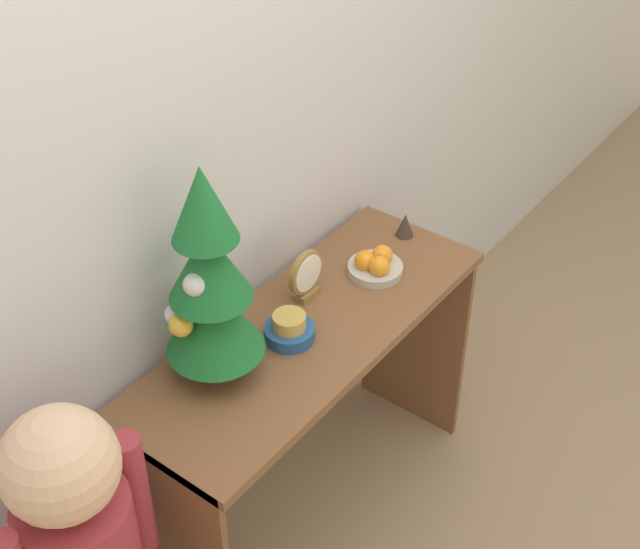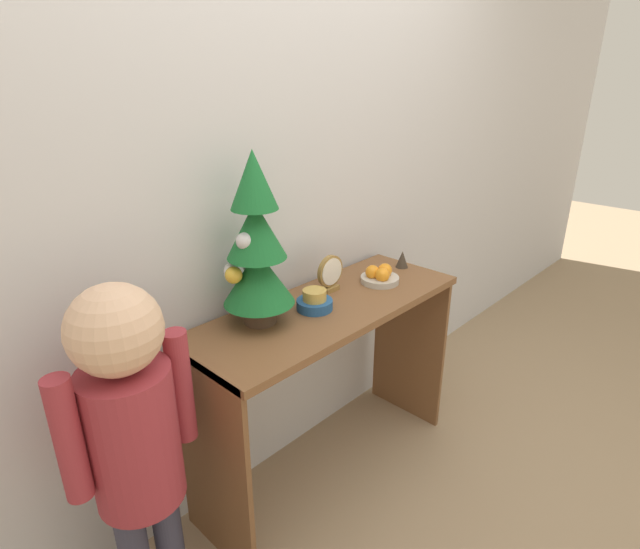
{
  "view_description": "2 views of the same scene",
  "coord_description": "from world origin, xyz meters",
  "views": [
    {
      "loc": [
        -1.45,
        -0.92,
        2.39
      ],
      "look_at": [
        0.05,
        0.22,
        0.94
      ],
      "focal_mm": 50.0,
      "sensor_mm": 36.0,
      "label": 1
    },
    {
      "loc": [
        -1.28,
        -0.96,
        1.62
      ],
      "look_at": [
        -0.05,
        0.22,
        0.93
      ],
      "focal_mm": 28.0,
      "sensor_mm": 36.0,
      "label": 2
    }
  ],
  "objects": [
    {
      "name": "singing_bowl",
      "position": [
        -0.07,
        0.23,
        0.83
      ],
      "size": [
        0.14,
        0.14,
        0.08
      ],
      "color": "#235189",
      "rests_on": "console_table"
    },
    {
      "name": "mini_tree",
      "position": [
        -0.28,
        0.3,
        1.08
      ],
      "size": [
        0.25,
        0.25,
        0.61
      ],
      "color": "#4C3828",
      "rests_on": "console_table"
    },
    {
      "name": "figurine",
      "position": [
        0.52,
        0.24,
        0.84
      ],
      "size": [
        0.06,
        0.06,
        0.08
      ],
      "color": "#382D23",
      "rests_on": "console_table"
    },
    {
      "name": "console_table",
      "position": [
        0.0,
        0.22,
        0.61
      ],
      "size": [
        1.17,
        0.43,
        0.8
      ],
      "color": "brown",
      "rests_on": "ground_plane"
    },
    {
      "name": "fruit_bowl",
      "position": [
        0.31,
        0.21,
        0.83
      ],
      "size": [
        0.16,
        0.16,
        0.08
      ],
      "color": "#B7B2A8",
      "rests_on": "console_table"
    },
    {
      "name": "back_wall",
      "position": [
        0.0,
        0.48,
        1.25
      ],
      "size": [
        7.0,
        0.05,
        2.5
      ],
      "primitive_type": "cube",
      "color": "silver",
      "rests_on": "ground_plane"
    },
    {
      "name": "desk_clock",
      "position": [
        0.1,
        0.3,
        0.87
      ],
      "size": [
        0.13,
        0.04,
        0.15
      ],
      "color": "olive",
      "rests_on": "console_table"
    },
    {
      "name": "ground_plane",
      "position": [
        0.0,
        0.0,
        0.0
      ],
      "size": [
        12.0,
        12.0,
        0.0
      ],
      "primitive_type": "plane",
      "color": "#997F60"
    }
  ]
}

